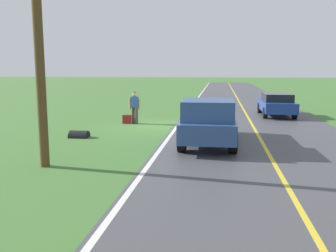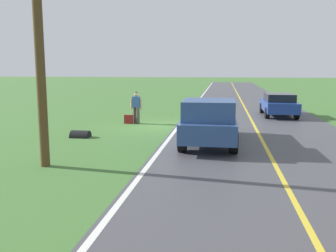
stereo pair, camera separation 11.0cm
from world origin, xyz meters
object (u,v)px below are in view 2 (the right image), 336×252
at_px(sedan_near_oncoming, 279,104).
at_px(suitcase_carried, 129,119).
at_px(hitchhiker_walking, 136,105).
at_px(pickup_truck_passing, 209,120).
at_px(utility_pole_roadside, 39,34).

bearing_deg(sedan_near_oncoming, suitcase_carried, 28.02).
distance_m(hitchhiker_walking, suitcase_carried, 0.86).
height_order(hitchhiker_walking, pickup_truck_passing, pickup_truck_passing).
bearing_deg(utility_pole_roadside, suitcase_carried, -92.05).
relative_size(suitcase_carried, pickup_truck_passing, 0.09).
xyz_separation_m(suitcase_carried, sedan_near_oncoming, (-8.45, -4.50, 0.52)).
bearing_deg(sedan_near_oncoming, pickup_truck_passing, 67.13).
bearing_deg(suitcase_carried, hitchhiker_walking, 100.86).
height_order(pickup_truck_passing, sedan_near_oncoming, pickup_truck_passing).
bearing_deg(utility_pole_roadside, pickup_truck_passing, -140.35).
bearing_deg(sedan_near_oncoming, hitchhiker_walking, 28.67).
bearing_deg(utility_pole_roadside, sedan_near_oncoming, -123.29).
bearing_deg(pickup_truck_passing, suitcase_carried, -47.20).
height_order(hitchhiker_walking, utility_pole_roadside, utility_pole_roadside).
bearing_deg(hitchhiker_walking, utility_pole_roadside, 85.33).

